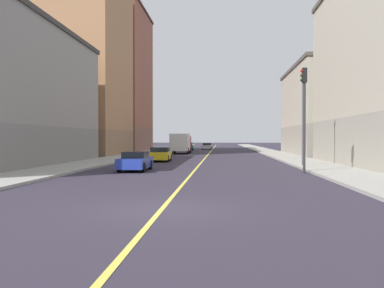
{
  "coord_description": "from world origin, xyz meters",
  "views": [
    {
      "loc": [
        1.84,
        -12.89,
        2.18
      ],
      "look_at": [
        -0.94,
        26.42,
        1.65
      ],
      "focal_mm": 39.5,
      "sensor_mm": 36.0,
      "label": 1
    }
  ],
  "objects": [
    {
      "name": "lane_center_stripe",
      "position": [
        0.0,
        49.0,
        0.01
      ],
      "size": [
        0.16,
        154.0,
        0.01
      ],
      "primitive_type": "cube",
      "color": "#E5D14C",
      "rests_on": "ground"
    },
    {
      "name": "building_left_mid",
      "position": [
        16.64,
        44.02,
        5.81
      ],
      "size": [
        11.38,
        20.48,
        11.61
      ],
      "color": "#9D9688",
      "rests_on": "ground"
    },
    {
      "name": "car_blue",
      "position": [
        -3.94,
        15.0,
        0.64
      ],
      "size": [
        1.77,
        4.29,
        1.3
      ],
      "color": "#23389E",
      "rests_on": "ground"
    },
    {
      "name": "sidewalk_right",
      "position": [
        -9.23,
        49.0,
        0.07
      ],
      "size": [
        3.76,
        168.0,
        0.15
      ],
      "primitive_type": "cube",
      "color": "#9E9B93",
      "rests_on": "ground"
    },
    {
      "name": "building_right_distant",
      "position": [
        -16.64,
        57.41,
        11.95
      ],
      "size": [
        11.38,
        16.83,
        23.88
      ],
      "color": "brown",
      "rests_on": "ground"
    },
    {
      "name": "ground_plane",
      "position": [
        0.0,
        0.0,
        0.0
      ],
      "size": [
        400.0,
        400.0,
        0.0
      ],
      "primitive_type": "plane",
      "color": "#2F2937",
      "rests_on": "ground"
    },
    {
      "name": "traffic_light_left_near",
      "position": [
        6.93,
        13.72,
        4.19
      ],
      "size": [
        0.4,
        0.32,
        6.54
      ],
      "color": "#2D2D2D",
      "rests_on": "ground"
    },
    {
      "name": "street_lamp_left_near",
      "position": [
        7.95,
        19.48,
        4.49
      ],
      "size": [
        0.36,
        0.36,
        7.17
      ],
      "color": "#4C4C51",
      "rests_on": "ground"
    },
    {
      "name": "sidewalk_left",
      "position": [
        9.23,
        49.0,
        0.07
      ],
      "size": [
        3.76,
        168.0,
        0.15
      ],
      "primitive_type": "cube",
      "color": "#9E9B93",
      "rests_on": "ground"
    },
    {
      "name": "car_green",
      "position": [
        -4.26,
        63.01,
        0.69
      ],
      "size": [
        1.99,
        4.22,
        1.42
      ],
      "color": "#1E6B38",
      "rests_on": "ground"
    },
    {
      "name": "car_yellow",
      "position": [
        -3.98,
        26.62,
        0.67
      ],
      "size": [
        1.98,
        4.27,
        1.36
      ],
      "color": "gold",
      "rests_on": "ground"
    },
    {
      "name": "car_silver",
      "position": [
        -1.01,
        69.16,
        0.65
      ],
      "size": [
        1.91,
        4.29,
        1.29
      ],
      "color": "silver",
      "rests_on": "ground"
    },
    {
      "name": "box_truck",
      "position": [
        -3.98,
        46.82,
        1.54
      ],
      "size": [
        2.59,
        6.9,
        2.81
      ],
      "color": "maroon",
      "rests_on": "ground"
    },
    {
      "name": "building_right_midblock",
      "position": [
        -16.64,
        40.72,
        11.59
      ],
      "size": [
        11.38,
        15.09,
        23.16
      ],
      "color": "#8F6B4F",
      "rests_on": "ground"
    }
  ]
}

